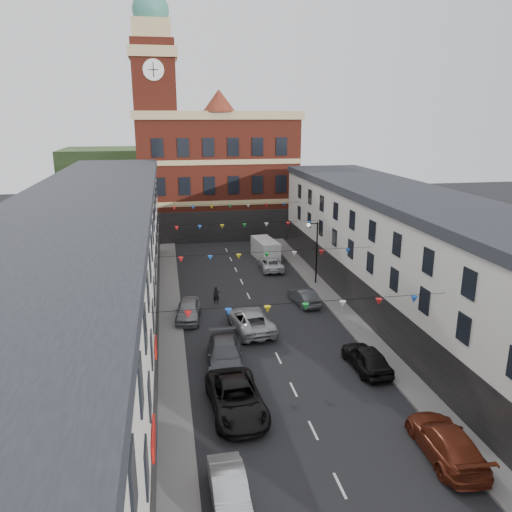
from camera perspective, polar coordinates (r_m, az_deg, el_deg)
ground at (r=33.62m, az=2.57°, el=-11.57°), size 160.00×160.00×0.00m
pavement_left at (r=34.67m, az=-9.58°, el=-10.76°), size 1.80×64.00×0.15m
pavement_right at (r=37.28m, az=12.40°, el=-8.96°), size 1.80×64.00×0.15m
terrace_left at (r=32.12m, az=-18.72°, el=-3.39°), size 8.40×56.00×10.70m
terrace_right at (r=36.91m, az=20.45°, el=-1.92°), size 8.40×56.00×9.70m
civic_building at (r=67.78m, az=-4.56°, el=9.50°), size 20.60×13.30×18.50m
clock_tower at (r=64.11m, az=-11.33°, el=14.99°), size 5.60×5.60×30.00m
distant_hill at (r=91.74m, az=-8.61°, el=9.02°), size 40.00×14.00×10.00m
street_lamp at (r=46.56m, az=6.68°, el=1.30°), size 1.10×0.36×6.00m
car_left_b at (r=22.49m, az=-3.07°, el=-25.20°), size 1.53×4.16×1.36m
car_left_c at (r=27.79m, az=-2.25°, el=-15.94°), size 3.03×6.07×1.65m
car_left_d at (r=32.40m, az=-3.61°, el=-11.14°), size 2.54×5.53×1.57m
car_left_e at (r=39.56m, az=-7.74°, el=-6.15°), size 2.36×4.73×1.55m
car_right_c at (r=26.30m, az=20.90°, el=-19.22°), size 2.54×5.52×1.56m
car_right_d at (r=32.64m, az=12.54°, el=-11.30°), size 2.06×4.70×1.58m
car_right_e at (r=42.54m, az=5.48°, el=-4.61°), size 1.97×4.29×1.36m
car_right_f at (r=51.67m, az=1.73°, el=-0.88°), size 2.41×4.84×1.32m
moving_car at (r=37.31m, az=-0.67°, el=-7.32°), size 3.33×6.07×1.61m
white_van at (r=55.36m, az=1.08°, el=0.75°), size 2.49×5.23×2.23m
pedestrian at (r=42.44m, az=-4.56°, el=-4.52°), size 0.56×0.37×1.53m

